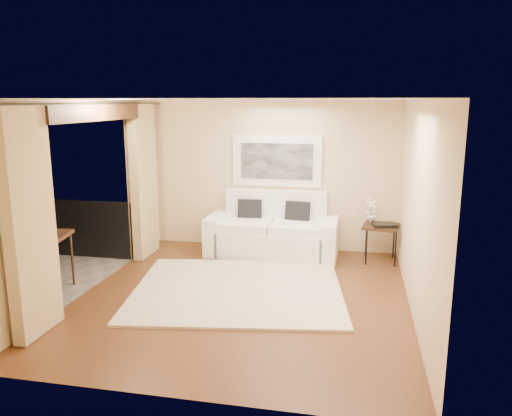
% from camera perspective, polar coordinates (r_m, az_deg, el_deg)
% --- Properties ---
extents(floor, '(5.00, 5.00, 0.00)m').
position_cam_1_polar(floor, '(7.08, -1.46, -10.09)').
color(floor, brown).
rests_on(floor, ground).
extents(room_shell, '(5.00, 6.40, 5.00)m').
position_cam_1_polar(room_shell, '(7.34, -18.29, 10.30)').
color(room_shell, white).
rests_on(room_shell, ground).
extents(balcony, '(1.81, 2.60, 1.17)m').
position_cam_1_polar(balcony, '(8.36, -24.29, -6.39)').
color(balcony, '#605B56').
rests_on(balcony, ground).
extents(curtains, '(0.16, 4.80, 2.64)m').
position_cam_1_polar(curtains, '(7.45, -17.55, 1.18)').
color(curtains, tan).
rests_on(curtains, ground).
extents(artwork, '(1.62, 0.07, 0.92)m').
position_cam_1_polar(artwork, '(9.03, 2.39, 5.39)').
color(artwork, white).
rests_on(artwork, room_shell).
extents(rug, '(3.31, 2.99, 0.04)m').
position_cam_1_polar(rug, '(7.29, -2.09, -9.28)').
color(rug, beige).
rests_on(rug, floor).
extents(sofa, '(2.30, 1.03, 1.10)m').
position_cam_1_polar(sofa, '(8.91, 1.96, -2.77)').
color(sofa, white).
rests_on(sofa, floor).
extents(side_table, '(0.67, 0.67, 0.64)m').
position_cam_1_polar(side_table, '(8.66, 14.12, -2.28)').
color(side_table, black).
rests_on(side_table, floor).
extents(tray, '(0.43, 0.36, 0.05)m').
position_cam_1_polar(tray, '(8.57, 14.47, -1.87)').
color(tray, black).
rests_on(tray, side_table).
extents(orchid, '(0.28, 0.25, 0.43)m').
position_cam_1_polar(orchid, '(8.73, 13.08, -0.26)').
color(orchid, white).
rests_on(orchid, side_table).
extents(bistro_table, '(0.81, 0.81, 0.83)m').
position_cam_1_polar(bistro_table, '(7.71, -23.37, -3.40)').
color(bistro_table, black).
rests_on(bistro_table, balcony).
extents(balcony_chair_far, '(0.48, 0.48, 0.88)m').
position_cam_1_polar(balcony_chair_far, '(8.86, -25.00, -3.22)').
color(balcony_chair_far, black).
rests_on(balcony_chair_far, balcony).
extents(balcony_chair_near, '(0.47, 0.47, 0.95)m').
position_cam_1_polar(balcony_chair_near, '(8.13, -25.79, -4.30)').
color(balcony_chair_near, black).
rests_on(balcony_chair_near, balcony).
extents(ice_bucket, '(0.18, 0.18, 0.20)m').
position_cam_1_polar(ice_bucket, '(7.86, -23.73, -1.79)').
color(ice_bucket, silver).
rests_on(ice_bucket, bistro_table).
extents(candle, '(0.06, 0.06, 0.07)m').
position_cam_1_polar(candle, '(7.72, -22.51, -2.42)').
color(candle, '#FA3216').
rests_on(candle, bistro_table).
extents(vase, '(0.04, 0.04, 0.18)m').
position_cam_1_polar(vase, '(7.55, -24.12, -2.44)').
color(vase, white).
rests_on(vase, bistro_table).
extents(glass_a, '(0.06, 0.06, 0.12)m').
position_cam_1_polar(glass_a, '(7.55, -22.86, -2.57)').
color(glass_a, silver).
rests_on(glass_a, bistro_table).
extents(glass_b, '(0.06, 0.06, 0.12)m').
position_cam_1_polar(glass_b, '(7.60, -22.49, -2.43)').
color(glass_b, silver).
rests_on(glass_b, bistro_table).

